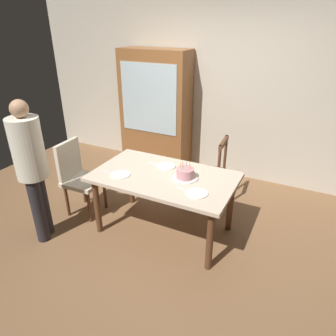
{
  "coord_description": "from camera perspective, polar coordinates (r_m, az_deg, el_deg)",
  "views": [
    {
      "loc": [
        1.37,
        -2.65,
        2.29
      ],
      "look_at": [
        0.05,
        0.0,
        0.84
      ],
      "focal_mm": 32.66,
      "sensor_mm": 36.0,
      "label": 1
    }
  ],
  "objects": [
    {
      "name": "fork_far_side",
      "position": [
        3.62,
        -2.65,
        0.79
      ],
      "size": [
        0.18,
        0.02,
        0.01
      ],
      "primitive_type": "cube",
      "rotation": [
        0.0,
        0.0,
        -0.04
      ],
      "color": "silver",
      "rests_on": "dining_table"
    },
    {
      "name": "fork_near_celebrant",
      "position": [
        3.49,
        -11.0,
        -0.72
      ],
      "size": [
        0.18,
        0.04,
        0.01
      ],
      "primitive_type": "cube",
      "rotation": [
        0.0,
        0.0,
        -0.14
      ],
      "color": "silver",
      "rests_on": "dining_table"
    },
    {
      "name": "plate_near_guest",
      "position": [
        3.03,
        5.4,
        -4.7
      ],
      "size": [
        0.22,
        0.22,
        0.01
      ],
      "primitive_type": "cylinder",
      "color": "white",
      "rests_on": "dining_table"
    },
    {
      "name": "chair_upholstered",
      "position": [
        4.0,
        -16.52,
        -1.08
      ],
      "size": [
        0.47,
        0.46,
        0.95
      ],
      "color": "beige",
      "rests_on": "ground"
    },
    {
      "name": "china_cabinet",
      "position": [
        4.98,
        -2.31,
        10.52
      ],
      "size": [
        1.1,
        0.45,
        1.9
      ],
      "color": "brown",
      "rests_on": "ground"
    },
    {
      "name": "back_wall",
      "position": [
        4.81,
        9.59,
        13.87
      ],
      "size": [
        6.4,
        0.1,
        2.6
      ],
      "primitive_type": "cube",
      "color": "beige",
      "rests_on": "ground"
    },
    {
      "name": "chair_spindle_back",
      "position": [
        4.05,
        7.5,
        -1.03
      ],
      "size": [
        0.47,
        0.47,
        0.95
      ],
      "color": "#56331E",
      "rests_on": "ground"
    },
    {
      "name": "plate_far_side",
      "position": [
        3.55,
        -0.37,
        0.36
      ],
      "size": [
        0.22,
        0.22,
        0.01
      ],
      "primitive_type": "cylinder",
      "color": "white",
      "rests_on": "dining_table"
    },
    {
      "name": "fork_near_guest",
      "position": [
        3.09,
        2.71,
        -3.98
      ],
      "size": [
        0.18,
        0.06,
        0.01
      ],
      "primitive_type": "cube",
      "rotation": [
        0.0,
        0.0,
        -0.23
      ],
      "color": "silver",
      "rests_on": "dining_table"
    },
    {
      "name": "birthday_cake",
      "position": [
        3.28,
        3.23,
        -1.12
      ],
      "size": [
        0.28,
        0.28,
        0.18
      ],
      "color": "silver",
      "rests_on": "dining_table"
    },
    {
      "name": "ground",
      "position": [
        3.76,
        -0.7,
        -11.42
      ],
      "size": [
        6.4,
        6.4,
        0.0
      ],
      "primitive_type": "plane",
      "color": "brown"
    },
    {
      "name": "dining_table",
      "position": [
        3.4,
        -0.76,
        -2.73
      ],
      "size": [
        1.56,
        0.92,
        0.74
      ],
      "color": "beige",
      "rests_on": "ground"
    },
    {
      "name": "plate_near_celebrant",
      "position": [
        3.4,
        -8.83,
        -1.21
      ],
      "size": [
        0.22,
        0.22,
        0.01
      ],
      "primitive_type": "cylinder",
      "color": "white",
      "rests_on": "dining_table"
    },
    {
      "name": "person_celebrant",
      "position": [
        3.49,
        -24.14,
        0.47
      ],
      "size": [
        0.32,
        0.32,
        1.6
      ],
      "color": "#262328",
      "rests_on": "ground"
    }
  ]
}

